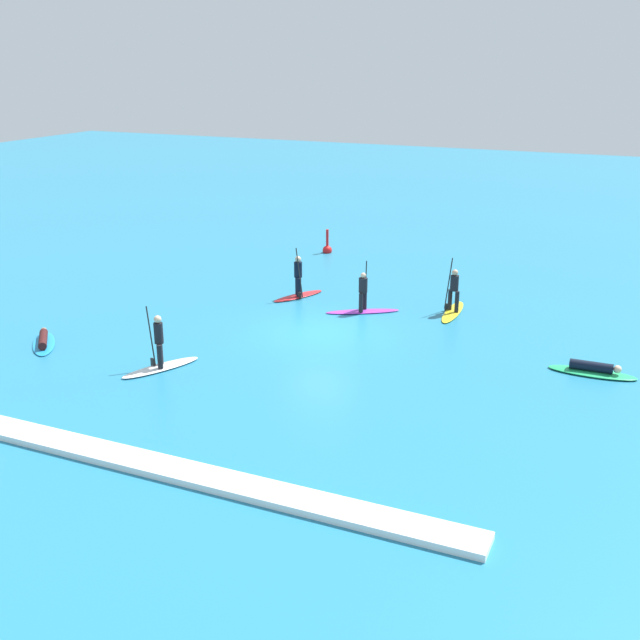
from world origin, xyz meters
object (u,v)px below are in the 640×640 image
Objects in this scene: surfer_on_red_board at (298,284)px; surfer_on_green_board at (593,370)px; surfer_on_yellow_board at (453,301)px; surfer_on_blue_board at (43,341)px; marker_buoy at (327,249)px; surfer_on_purple_board at (363,301)px; surfer_on_white_board at (160,356)px.

surfer_on_red_board is 12.76m from surfer_on_green_board.
surfer_on_yellow_board is 1.22× the size of surfer_on_blue_board.
surfer_on_green_board is at bearing -38.64° from marker_buoy.
surfer_on_white_board is at bearing -146.61° from surfer_on_purple_board.
surfer_on_white_board is at bearing -133.18° from surfer_on_blue_board.
surfer_on_purple_board is at bearing 161.23° from surfer_on_green_board.
surfer_on_red_board reaches higher than surfer_on_white_board.
surfer_on_green_board is 0.94× the size of surfer_on_yellow_board.
surfer_on_blue_board is at bearing -103.14° from marker_buoy.
surfer_on_green_board is at bearing 137.73° from surfer_on_white_board.
surfer_on_purple_board is 1.17× the size of surfer_on_blue_board.
surfer_on_purple_board is 9.45m from surfer_on_green_board.
marker_buoy is at bearing 140.59° from surfer_on_green_board.
surfer_on_yellow_board reaches higher than marker_buoy.
surfer_on_yellow_board is at bearing -39.79° from marker_buoy.
surfer_on_purple_board is 3.55m from surfer_on_yellow_board.
surfer_on_purple_board is 9.03m from surfer_on_white_board.
surfer_on_red_board is 7.83m from marker_buoy.
surfer_on_blue_board is (-17.97, -5.02, -0.01)m from surfer_on_green_board.
surfer_on_yellow_board reaches higher than surfer_on_purple_board.
surfer_on_purple_board reaches higher than surfer_on_blue_board.
surfer_on_green_board is (8.98, -2.92, -0.33)m from surfer_on_purple_board.
surfer_on_blue_board is at bearing 125.01° from surfer_on_yellow_board.
surfer_on_yellow_board is at bearing 142.37° from surfer_on_green_board.
surfer_on_green_board is at bearing -128.99° from surfer_on_yellow_board.
surfer_on_purple_board is at bearing 101.29° from surfer_on_red_board.
surfer_on_white_board is at bearing 140.79° from surfer_on_yellow_board.
surfer_on_white_board is (-12.88, -5.23, 0.31)m from surfer_on_green_board.
surfer_on_white_board reaches higher than marker_buoy.
surfer_on_yellow_board is 11.01m from marker_buoy.
surfer_on_blue_board is (-12.27, -9.29, -0.36)m from surfer_on_yellow_board.
surfer_on_red_board is 1.91× the size of marker_buoy.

